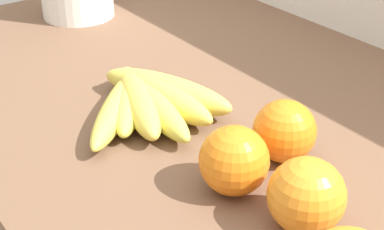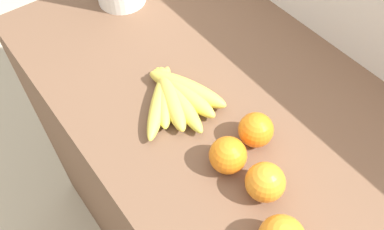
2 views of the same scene
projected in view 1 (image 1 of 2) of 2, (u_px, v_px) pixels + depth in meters
banana_bunch at (146, 99)px, 0.70m from camera, size 0.21×0.20×0.04m
orange_far_right at (306, 196)px, 0.51m from camera, size 0.07×0.07×0.07m
orange_back_left at (234, 161)px, 0.56m from camera, size 0.07×0.07×0.07m
orange_front at (285, 131)px, 0.61m from camera, size 0.07×0.07×0.07m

